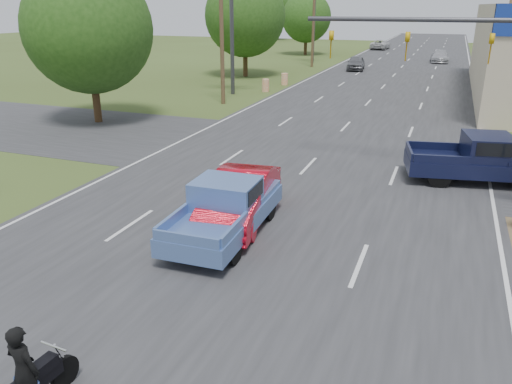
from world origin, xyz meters
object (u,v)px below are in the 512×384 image
at_px(blue_pickup, 227,207).
at_px(distant_car_white, 380,45).
at_px(red_convertible, 240,198).
at_px(rider, 25,375).
at_px(distant_car_grey, 356,63).
at_px(distant_car_silver, 440,56).
at_px(navy_pickup, 487,159).

distance_m(blue_pickup, distant_car_white, 70.48).
bearing_deg(red_convertible, blue_pickup, -97.23).
bearing_deg(rider, distant_car_white, -81.91).
bearing_deg(distant_car_grey, red_convertible, -91.16).
bearing_deg(rider, distant_car_silver, -89.64).
relative_size(navy_pickup, distant_car_grey, 1.38).
height_order(blue_pickup, distant_car_grey, blue_pickup).
xyz_separation_m(navy_pickup, distant_car_grey, (-11.31, 34.36, -0.21)).
xyz_separation_m(red_convertible, distant_car_white, (-5.15, 69.28, -0.07)).
height_order(distant_car_grey, distant_car_white, distant_car_grey).
bearing_deg(blue_pickup, distant_car_silver, 83.71).
height_order(navy_pickup, distant_car_grey, navy_pickup).
xyz_separation_m(blue_pickup, distant_car_white, (-5.14, 70.29, -0.14)).
xyz_separation_m(blue_pickup, navy_pickup, (7.46, 7.92, 0.08)).
height_order(blue_pickup, navy_pickup, navy_pickup).
distance_m(distant_car_silver, distant_car_white, 19.12).
height_order(rider, navy_pickup, navy_pickup).
bearing_deg(blue_pickup, distant_car_white, 92.39).
xyz_separation_m(rider, blue_pickup, (0.16, 7.74, 0.04)).
height_order(rider, blue_pickup, blue_pickup).
bearing_deg(distant_car_grey, blue_pickup, -91.29).
distance_m(red_convertible, distant_car_silver, 52.77).
bearing_deg(distant_car_silver, distant_car_grey, -129.47).
bearing_deg(distant_car_white, rider, 96.93).
bearing_deg(distant_car_silver, distant_car_white, 115.25).
xyz_separation_m(rider, navy_pickup, (7.62, 15.66, 0.12)).
xyz_separation_m(rider, distant_car_white, (-4.99, 78.04, -0.11)).
distance_m(blue_pickup, distant_car_silver, 53.79).
distance_m(distant_car_grey, distant_car_white, 28.04).
relative_size(red_convertible, navy_pickup, 0.81).
bearing_deg(distant_car_silver, blue_pickup, -98.56).
bearing_deg(rider, blue_pickup, -86.72).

